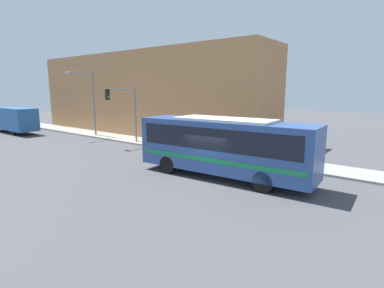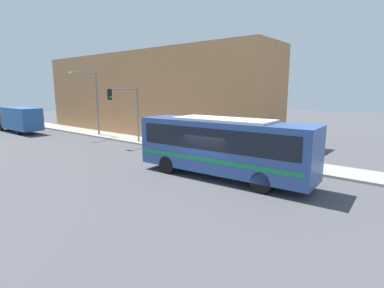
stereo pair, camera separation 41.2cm
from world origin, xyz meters
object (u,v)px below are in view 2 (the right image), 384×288
(delivery_truck, at_px, (19,119))
(street_lamp, at_px, (93,97))
(parking_meter, at_px, (148,133))
(pedestrian_near_corner, at_px, (172,133))
(traffic_light_pole, at_px, (127,105))
(fire_hydrant, at_px, (200,146))
(city_bus, at_px, (222,144))

(delivery_truck, distance_m, street_lamp, 10.51)
(parking_meter, xyz_separation_m, pedestrian_near_corner, (1.34, -1.78, -0.00))
(parking_meter, distance_m, pedestrian_near_corner, 2.23)
(traffic_light_pole, xyz_separation_m, street_lamp, (0.80, 6.55, 0.55))
(street_lamp, height_order, pedestrian_near_corner, street_lamp)
(delivery_truck, height_order, fire_hydrant, delivery_truck)
(city_bus, height_order, fire_hydrant, city_bus)
(parking_meter, bearing_deg, city_bus, -112.12)
(fire_hydrant, height_order, street_lamp, street_lamp)
(traffic_light_pole, bearing_deg, city_bus, -105.49)
(traffic_light_pole, height_order, pedestrian_near_corner, traffic_light_pole)
(traffic_light_pole, relative_size, pedestrian_near_corner, 2.70)
(parking_meter, bearing_deg, street_lamp, 91.53)
(city_bus, bearing_deg, pedestrian_near_corner, 54.59)
(traffic_light_pole, distance_m, pedestrian_near_corner, 4.71)
(traffic_light_pole, relative_size, street_lamp, 0.76)
(delivery_truck, relative_size, traffic_light_pole, 1.68)
(traffic_light_pole, height_order, street_lamp, street_lamp)
(city_bus, relative_size, delivery_truck, 1.23)
(city_bus, relative_size, fire_hydrant, 12.37)
(city_bus, height_order, delivery_truck, city_bus)
(traffic_light_pole, relative_size, parking_meter, 3.52)
(delivery_truck, xyz_separation_m, traffic_light_pole, (3.03, -16.01, 2.00))
(traffic_light_pole, distance_m, parking_meter, 3.05)
(city_bus, height_order, parking_meter, city_bus)
(fire_hydrant, bearing_deg, traffic_light_pole, 97.82)
(parking_meter, distance_m, street_lamp, 8.56)
(city_bus, xyz_separation_m, parking_meter, (4.44, 10.93, -0.86))
(city_bus, distance_m, street_lamp, 19.52)
(delivery_truck, bearing_deg, parking_meter, -76.97)
(traffic_light_pole, distance_m, street_lamp, 6.62)
(parking_meter, bearing_deg, delivery_truck, 103.03)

